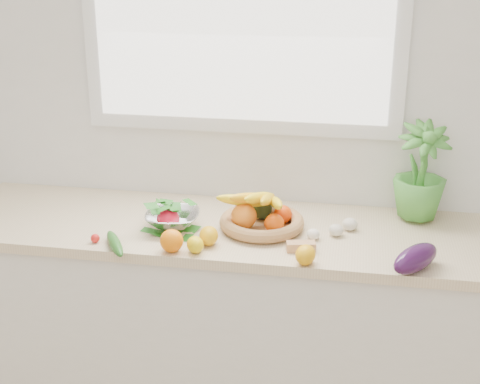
% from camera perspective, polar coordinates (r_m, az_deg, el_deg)
% --- Properties ---
extents(back_wall, '(4.50, 0.02, 2.70)m').
position_cam_1_polar(back_wall, '(2.76, 0.15, 8.23)').
color(back_wall, white).
rests_on(back_wall, ground).
extents(counter_cabinet, '(2.20, 0.58, 0.86)m').
position_cam_1_polar(counter_cabinet, '(2.84, -0.94, -11.57)').
color(counter_cabinet, silver).
rests_on(counter_cabinet, ground).
extents(countertop, '(2.24, 0.62, 0.04)m').
position_cam_1_polar(countertop, '(2.63, -1.00, -3.25)').
color(countertop, beige).
rests_on(countertop, counter_cabinet).
extents(orange_loose, '(0.11, 0.11, 0.08)m').
position_cam_1_polar(orange_loose, '(2.40, -5.86, -4.17)').
color(orange_loose, orange).
rests_on(orange_loose, countertop).
extents(lemon_a, '(0.09, 0.09, 0.06)m').
position_cam_1_polar(lemon_a, '(2.39, -3.84, -4.50)').
color(lemon_a, yellow).
rests_on(lemon_a, countertop).
extents(lemon_b, '(0.08, 0.10, 0.07)m').
position_cam_1_polar(lemon_b, '(2.31, 5.61, -5.36)').
color(lemon_b, '#F2A50D').
rests_on(lemon_b, countertop).
extents(lemon_c, '(0.08, 0.10, 0.07)m').
position_cam_1_polar(lemon_c, '(2.45, -2.69, -3.74)').
color(lemon_c, '#DE9D0C').
rests_on(lemon_c, countertop).
extents(apple, '(0.09, 0.09, 0.09)m').
position_cam_1_polar(apple, '(2.58, -6.15, -2.33)').
color(apple, red).
rests_on(apple, countertop).
extents(ginger, '(0.11, 0.06, 0.03)m').
position_cam_1_polar(ginger, '(2.41, 5.23, -4.65)').
color(ginger, tan).
rests_on(ginger, countertop).
extents(garlic_a, '(0.07, 0.07, 0.05)m').
position_cam_1_polar(garlic_a, '(2.54, 8.21, -3.24)').
color(garlic_a, beige).
rests_on(garlic_a, countertop).
extents(garlic_b, '(0.06, 0.06, 0.05)m').
position_cam_1_polar(garlic_b, '(2.60, 9.36, -2.72)').
color(garlic_b, beige).
rests_on(garlic_b, countertop).
extents(garlic_c, '(0.06, 0.06, 0.04)m').
position_cam_1_polar(garlic_c, '(2.50, 6.26, -3.60)').
color(garlic_c, white).
rests_on(garlic_c, countertop).
extents(eggplant, '(0.20, 0.23, 0.09)m').
position_cam_1_polar(eggplant, '(2.33, 14.75, -5.50)').
color(eggplant, '#31103B').
rests_on(eggplant, countertop).
extents(cucumber, '(0.15, 0.21, 0.04)m').
position_cam_1_polar(cucumber, '(2.46, -10.63, -4.34)').
color(cucumber, '#1C5418').
rests_on(cucumber, countertop).
extents(radish, '(0.04, 0.04, 0.03)m').
position_cam_1_polar(radish, '(2.52, -12.26, -3.88)').
color(radish, red).
rests_on(radish, countertop).
extents(potted_herb, '(0.26, 0.26, 0.38)m').
position_cam_1_polar(potted_herb, '(2.69, 15.18, 1.79)').
color(potted_herb, '#489937').
rests_on(potted_herb, countertop).
extents(fruit_basket, '(0.43, 0.43, 0.18)m').
position_cam_1_polar(fruit_basket, '(2.57, 1.80, -2.14)').
color(fruit_basket, tan).
rests_on(fruit_basket, countertop).
extents(colander_with_spinach, '(0.23, 0.23, 0.11)m').
position_cam_1_polar(colander_with_spinach, '(2.58, -5.79, -1.95)').
color(colander_with_spinach, silver).
rests_on(colander_with_spinach, countertop).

